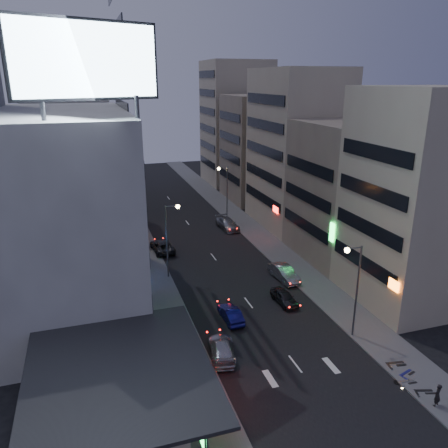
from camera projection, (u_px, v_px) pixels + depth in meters
name	position (u px, v px, depth m)	size (l,w,h in m)	color
ground	(322.00, 399.00, 29.49)	(180.00, 180.00, 0.00)	black
sidewalk_left	(143.00, 252.00, 54.28)	(4.00, 120.00, 0.12)	#4C4C4F
sidewalk_right	(262.00, 239.00, 58.90)	(4.00, 120.00, 0.12)	#4C4C4F
food_court	(106.00, 399.00, 26.67)	(11.00, 13.00, 3.88)	#B7AB90
white_building	(53.00, 212.00, 39.82)	(14.00, 24.00, 18.00)	silver
shophouse_near	(416.00, 200.00, 40.15)	(10.00, 11.00, 20.00)	#B7AB90
shophouse_mid	(349.00, 191.00, 51.32)	(11.00, 12.00, 16.00)	gray
shophouse_far	(296.00, 150.00, 61.97)	(10.00, 14.00, 22.00)	#B7AB90
far_left_a	(72.00, 156.00, 62.53)	(11.00, 10.00, 20.00)	silver
far_left_b	(71.00, 159.00, 74.93)	(12.00, 10.00, 15.00)	gray
far_right_a	(259.00, 148.00, 76.31)	(11.00, 12.00, 18.00)	gray
far_right_b	(236.00, 123.00, 88.16)	(12.00, 12.00, 24.00)	#B7AB90
billboard	(87.00, 61.00, 27.91)	(9.52, 3.75, 6.20)	#595B60
street_lamp_right_near	(354.00, 279.00, 34.92)	(1.60, 0.44, 8.02)	#595B60
street_lamp_left	(170.00, 231.00, 45.98)	(1.60, 0.44, 8.02)	#595B60
street_lamp_right_far	(225.00, 185.00, 65.65)	(1.60, 0.44, 8.02)	#595B60
parked_car_right_near	(284.00, 297.00, 41.88)	(1.51, 3.75, 1.28)	#27282C
parked_car_right_mid	(284.00, 273.00, 46.81)	(1.62, 4.64, 1.53)	#9B9EA3
parked_car_left	(162.00, 246.00, 54.45)	(2.34, 5.07, 1.41)	black
parked_car_right_far	(227.00, 224.00, 62.73)	(2.12, 5.21, 1.51)	#9B9EA3
road_car_blue	(231.00, 314.00, 38.90)	(1.35, 3.88, 1.28)	navy
road_car_silver	(222.00, 349.00, 33.86)	(1.86, 4.56, 1.32)	#AFB1B8
person	(437.00, 395.00, 28.49)	(0.59, 0.39, 1.63)	black
scooter_black_a	(433.00, 382.00, 30.04)	(1.88, 0.63, 1.15)	black
scooter_silver_a	(414.00, 372.00, 31.12)	(1.83, 0.61, 1.12)	#9C9FA3
scooter_blue	(410.00, 362.00, 32.18)	(1.85, 0.62, 1.13)	navy
scooter_black_b	(404.00, 354.00, 33.06)	(2.06, 0.69, 1.26)	black
scooter_silver_b	(402.00, 356.00, 32.97)	(1.77, 0.59, 1.08)	#94989B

